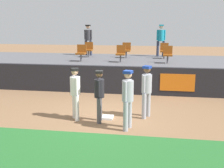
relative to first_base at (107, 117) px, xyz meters
name	(u,v)px	position (x,y,z in m)	size (l,w,h in m)	color
ground_plane	(103,117)	(-0.17, 0.12, -0.04)	(60.00, 60.00, 0.00)	#846042
grass_foreground_strip	(81,154)	(-0.17, -2.78, -0.04)	(18.00, 2.80, 0.01)	#26662B
first_base	(107,117)	(0.00, 0.00, 0.00)	(0.40, 0.40, 0.08)	white
player_fielder_home	(75,90)	(-1.04, -0.24, 0.98)	(0.46, 0.57, 1.76)	white
player_runner_visitor	(147,88)	(1.30, 0.34, 1.01)	(0.45, 0.47, 1.81)	#9EA3AD
player_coach_visitor	(128,96)	(0.79, -0.89, 1.03)	(0.42, 0.50, 1.84)	#9EA3AD
player_umpire	(99,93)	(-0.19, -0.37, 0.96)	(0.36, 0.48, 1.72)	#4C4C51
field_wall	(118,80)	(-0.16, 3.55, 0.59)	(18.00, 0.26, 1.27)	black
bleacher_platform	(124,71)	(-0.17, 6.12, 0.59)	(18.00, 4.80, 1.26)	#59595E
seat_front_center	(121,53)	(-0.21, 4.99, 1.69)	(0.44, 0.44, 0.84)	#4C4C51
seat_front_left	(81,52)	(-2.24, 4.99, 1.69)	(0.47, 0.44, 0.84)	#4C4C51
seat_back_left	(89,49)	(-2.29, 6.79, 1.69)	(0.46, 0.44, 0.84)	#4C4C51
seat_back_right	(164,50)	(1.94, 6.79, 1.69)	(0.44, 0.44, 0.84)	#4C4C51
seat_back_center	(126,49)	(-0.14, 6.79, 1.69)	(0.46, 0.44, 0.84)	#4C4C51
seat_front_right	(168,53)	(2.08, 4.99, 1.69)	(0.45, 0.44, 0.84)	#4C4C51
spectator_hooded	(88,38)	(-2.51, 7.62, 2.26)	(0.49, 0.41, 1.79)	#33384C
spectator_capped	(161,38)	(1.74, 7.69, 2.27)	(0.51, 0.37, 1.81)	#33384C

